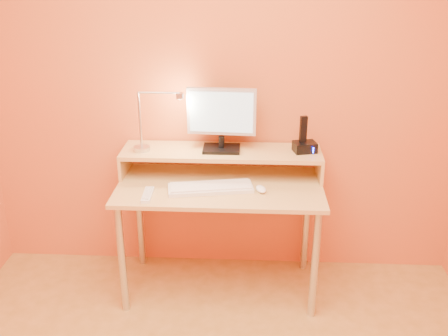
# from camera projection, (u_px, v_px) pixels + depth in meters

# --- Properties ---
(wall_back) EXTENTS (3.00, 0.04, 2.50)m
(wall_back) POSITION_uv_depth(u_px,v_px,m) (223.00, 83.00, 3.08)
(wall_back) COLOR #DA5E2B
(wall_back) RESTS_ON floor
(desk_leg_fl) EXTENTS (0.04, 0.04, 0.69)m
(desk_leg_fl) POSITION_uv_depth(u_px,v_px,m) (122.00, 260.00, 2.93)
(desk_leg_fl) COLOR beige
(desk_leg_fl) RESTS_ON floor
(desk_leg_fr) EXTENTS (0.04, 0.04, 0.69)m
(desk_leg_fr) POSITION_uv_depth(u_px,v_px,m) (315.00, 265.00, 2.88)
(desk_leg_fr) COLOR beige
(desk_leg_fr) RESTS_ON floor
(desk_leg_bl) EXTENTS (0.04, 0.04, 0.69)m
(desk_leg_bl) POSITION_uv_depth(u_px,v_px,m) (140.00, 218.00, 3.39)
(desk_leg_bl) COLOR beige
(desk_leg_bl) RESTS_ON floor
(desk_leg_br) EXTENTS (0.04, 0.04, 0.69)m
(desk_leg_br) POSITION_uv_depth(u_px,v_px,m) (306.00, 222.00, 3.34)
(desk_leg_br) COLOR beige
(desk_leg_br) RESTS_ON floor
(desk_lower) EXTENTS (1.20, 0.60, 0.02)m
(desk_lower) POSITION_uv_depth(u_px,v_px,m) (220.00, 187.00, 2.99)
(desk_lower) COLOR tan
(desk_lower) RESTS_ON floor
(shelf_riser_left) EXTENTS (0.02, 0.30, 0.14)m
(shelf_riser_left) POSITION_uv_depth(u_px,v_px,m) (125.00, 162.00, 3.13)
(shelf_riser_left) COLOR tan
(shelf_riser_left) RESTS_ON desk_lower
(shelf_riser_right) EXTENTS (0.02, 0.30, 0.14)m
(shelf_riser_right) POSITION_uv_depth(u_px,v_px,m) (319.00, 166.00, 3.07)
(shelf_riser_right) COLOR tan
(shelf_riser_right) RESTS_ON desk_lower
(desk_shelf) EXTENTS (1.20, 0.30, 0.02)m
(desk_shelf) POSITION_uv_depth(u_px,v_px,m) (221.00, 152.00, 3.07)
(desk_shelf) COLOR tan
(desk_shelf) RESTS_ON desk_lower
(monitor_foot) EXTENTS (0.22, 0.16, 0.02)m
(monitor_foot) POSITION_uv_depth(u_px,v_px,m) (222.00, 149.00, 3.06)
(monitor_foot) COLOR black
(monitor_foot) RESTS_ON desk_shelf
(monitor_neck) EXTENTS (0.04, 0.04, 0.07)m
(monitor_neck) POSITION_uv_depth(u_px,v_px,m) (222.00, 142.00, 3.04)
(monitor_neck) COLOR black
(monitor_neck) RESTS_ON monitor_foot
(monitor_panel) EXTENTS (0.41, 0.06, 0.28)m
(monitor_panel) POSITION_uv_depth(u_px,v_px,m) (222.00, 111.00, 2.98)
(monitor_panel) COLOR #B1B2BA
(monitor_panel) RESTS_ON monitor_neck
(monitor_back) EXTENTS (0.37, 0.03, 0.24)m
(monitor_back) POSITION_uv_depth(u_px,v_px,m) (222.00, 110.00, 3.00)
(monitor_back) COLOR black
(monitor_back) RESTS_ON monitor_panel
(monitor_screen) EXTENTS (0.37, 0.02, 0.24)m
(monitor_screen) POSITION_uv_depth(u_px,v_px,m) (221.00, 112.00, 2.96)
(monitor_screen) COLOR #A0CBDE
(monitor_screen) RESTS_ON monitor_panel
(lamp_base) EXTENTS (0.10, 0.10, 0.02)m
(lamp_base) POSITION_uv_depth(u_px,v_px,m) (142.00, 148.00, 3.05)
(lamp_base) COLOR beige
(lamp_base) RESTS_ON desk_shelf
(lamp_post) EXTENTS (0.01, 0.01, 0.33)m
(lamp_post) POSITION_uv_depth(u_px,v_px,m) (140.00, 120.00, 2.98)
(lamp_post) COLOR beige
(lamp_post) RESTS_ON lamp_base
(lamp_arm) EXTENTS (0.24, 0.01, 0.01)m
(lamp_arm) POSITION_uv_depth(u_px,v_px,m) (159.00, 93.00, 2.91)
(lamp_arm) COLOR beige
(lamp_arm) RESTS_ON lamp_post
(lamp_head) EXTENTS (0.04, 0.04, 0.03)m
(lamp_head) POSITION_uv_depth(u_px,v_px,m) (180.00, 96.00, 2.91)
(lamp_head) COLOR beige
(lamp_head) RESTS_ON lamp_arm
(lamp_bulb) EXTENTS (0.03, 0.03, 0.00)m
(lamp_bulb) POSITION_uv_depth(u_px,v_px,m) (180.00, 98.00, 2.92)
(lamp_bulb) COLOR #FFEAC6
(lamp_bulb) RESTS_ON lamp_head
(phone_dock) EXTENTS (0.15, 0.13, 0.06)m
(phone_dock) POSITION_uv_depth(u_px,v_px,m) (305.00, 147.00, 3.03)
(phone_dock) COLOR black
(phone_dock) RESTS_ON desk_shelf
(phone_handset) EXTENTS (0.04, 0.03, 0.16)m
(phone_handset) POSITION_uv_depth(u_px,v_px,m) (303.00, 129.00, 2.99)
(phone_handset) COLOR black
(phone_handset) RESTS_ON phone_dock
(phone_led) EXTENTS (0.01, 0.00, 0.04)m
(phone_led) POSITION_uv_depth(u_px,v_px,m) (313.00, 150.00, 2.98)
(phone_led) COLOR #1F2CFF
(phone_led) RESTS_ON phone_dock
(keyboard) EXTENTS (0.50, 0.24, 0.02)m
(keyboard) POSITION_uv_depth(u_px,v_px,m) (211.00, 188.00, 2.92)
(keyboard) COLOR silver
(keyboard) RESTS_ON desk_lower
(mouse) EXTENTS (0.08, 0.11, 0.03)m
(mouse) POSITION_uv_depth(u_px,v_px,m) (261.00, 189.00, 2.90)
(mouse) COLOR white
(mouse) RESTS_ON desk_lower
(remote_control) EXTENTS (0.05, 0.18, 0.02)m
(remote_control) POSITION_uv_depth(u_px,v_px,m) (148.00, 195.00, 2.84)
(remote_control) COLOR silver
(remote_control) RESTS_ON desk_lower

